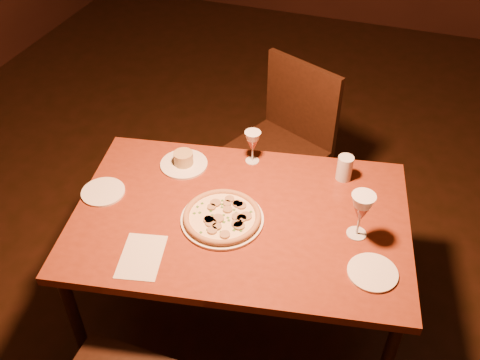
% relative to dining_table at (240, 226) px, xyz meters
% --- Properties ---
extents(floor, '(7.00, 7.00, 0.00)m').
position_rel_dining_table_xyz_m(floor, '(0.27, 0.09, -0.65)').
color(floor, black).
rests_on(floor, ground).
extents(dining_table, '(1.47, 1.08, 0.72)m').
position_rel_dining_table_xyz_m(dining_table, '(0.00, 0.00, 0.00)').
color(dining_table, maroon).
rests_on(dining_table, floor).
extents(chair_far, '(0.60, 0.60, 0.94)m').
position_rel_dining_table_xyz_m(chair_far, '(-0.03, 0.78, -0.13)').
color(chair_far, black).
rests_on(chair_far, floor).
extents(pizza_plate, '(0.33, 0.33, 0.04)m').
position_rel_dining_table_xyz_m(pizza_plate, '(-0.06, -0.05, 0.08)').
color(pizza_plate, white).
rests_on(pizza_plate, dining_table).
extents(ramekin_saucer, '(0.21, 0.21, 0.07)m').
position_rel_dining_table_xyz_m(ramekin_saucer, '(-0.34, 0.22, 0.08)').
color(ramekin_saucer, white).
rests_on(ramekin_saucer, dining_table).
extents(wine_glass_far, '(0.07, 0.07, 0.16)m').
position_rel_dining_table_xyz_m(wine_glass_far, '(-0.06, 0.35, 0.14)').
color(wine_glass_far, '#A54F44').
rests_on(wine_glass_far, dining_table).
extents(wine_glass_right, '(0.09, 0.09, 0.20)m').
position_rel_dining_table_xyz_m(wine_glass_right, '(0.46, 0.05, 0.16)').
color(wine_glass_right, '#A54F44').
rests_on(wine_glass_right, dining_table).
extents(water_tumbler, '(0.07, 0.07, 0.11)m').
position_rel_dining_table_xyz_m(water_tumbler, '(0.35, 0.36, 0.12)').
color(water_tumbler, silver).
rests_on(water_tumbler, dining_table).
extents(side_plate_left, '(0.18, 0.18, 0.01)m').
position_rel_dining_table_xyz_m(side_plate_left, '(-0.59, -0.06, 0.07)').
color(side_plate_left, white).
rests_on(side_plate_left, dining_table).
extents(side_plate_near, '(0.18, 0.18, 0.01)m').
position_rel_dining_table_xyz_m(side_plate_near, '(0.55, -0.13, 0.07)').
color(side_plate_near, white).
rests_on(side_plate_near, dining_table).
extents(menu_card, '(0.20, 0.25, 0.00)m').
position_rel_dining_table_xyz_m(menu_card, '(-0.27, -0.33, 0.06)').
color(menu_card, beige).
rests_on(menu_card, dining_table).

